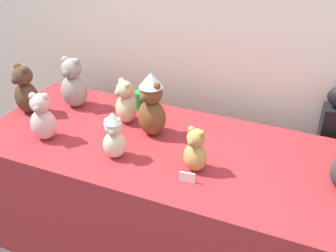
{
  "coord_description": "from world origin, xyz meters",
  "views": [
    {
      "loc": [
        0.66,
        -1.32,
        1.87
      ],
      "look_at": [
        0.0,
        0.25,
        0.83
      ],
      "focal_mm": 43.63,
      "sensor_mm": 36.0,
      "label": 1
    }
  ],
  "objects_px": {
    "teddy_bear_cocoa": "(25,91)",
    "teddy_bear_honey": "(195,151)",
    "teddy_bear_sand": "(125,103)",
    "teddy_bear_blush": "(42,118)",
    "teddy_bear_chestnut": "(151,105)",
    "display_table": "(168,200)",
    "party_cup_green": "(142,100)",
    "teddy_bear_cream": "(114,136)",
    "teddy_bear_ash": "(73,84)"
  },
  "relations": [
    {
      "from": "teddy_bear_blush",
      "to": "teddy_bear_cream",
      "type": "bearing_deg",
      "value": -19.67
    },
    {
      "from": "teddy_bear_ash",
      "to": "teddy_bear_blush",
      "type": "bearing_deg",
      "value": -82.12
    },
    {
      "from": "teddy_bear_chestnut",
      "to": "teddy_bear_ash",
      "type": "bearing_deg",
      "value": -168.13
    },
    {
      "from": "teddy_bear_blush",
      "to": "party_cup_green",
      "type": "bearing_deg",
      "value": 37.23
    },
    {
      "from": "display_table",
      "to": "teddy_bear_cocoa",
      "type": "height_order",
      "value": "teddy_bear_cocoa"
    },
    {
      "from": "teddy_bear_ash",
      "to": "party_cup_green",
      "type": "distance_m",
      "value": 0.4
    },
    {
      "from": "teddy_bear_sand",
      "to": "party_cup_green",
      "type": "distance_m",
      "value": 0.18
    },
    {
      "from": "teddy_bear_blush",
      "to": "teddy_bear_ash",
      "type": "relative_size",
      "value": 0.86
    },
    {
      "from": "display_table",
      "to": "teddy_bear_cocoa",
      "type": "relative_size",
      "value": 6.74
    },
    {
      "from": "teddy_bear_chestnut",
      "to": "teddy_bear_cocoa",
      "type": "distance_m",
      "value": 0.76
    },
    {
      "from": "teddy_bear_ash",
      "to": "display_table",
      "type": "bearing_deg",
      "value": -16.12
    },
    {
      "from": "teddy_bear_blush",
      "to": "teddy_bear_chestnut",
      "type": "bearing_deg",
      "value": 8.53
    },
    {
      "from": "teddy_bear_honey",
      "to": "teddy_bear_sand",
      "type": "relative_size",
      "value": 0.89
    },
    {
      "from": "teddy_bear_cocoa",
      "to": "teddy_bear_ash",
      "type": "height_order",
      "value": "teddy_bear_ash"
    },
    {
      "from": "party_cup_green",
      "to": "teddy_bear_cream",
      "type": "bearing_deg",
      "value": -79.03
    },
    {
      "from": "teddy_bear_cream",
      "to": "teddy_bear_cocoa",
      "type": "bearing_deg",
      "value": 138.74
    },
    {
      "from": "teddy_bear_cocoa",
      "to": "party_cup_green",
      "type": "relative_size",
      "value": 2.64
    },
    {
      "from": "teddy_bear_chestnut",
      "to": "teddy_bear_honey",
      "type": "relative_size",
      "value": 1.56
    },
    {
      "from": "teddy_bear_chestnut",
      "to": "teddy_bear_blush",
      "type": "bearing_deg",
      "value": -129.72
    },
    {
      "from": "teddy_bear_ash",
      "to": "party_cup_green",
      "type": "xyz_separation_m",
      "value": [
        0.37,
        0.12,
        -0.09
      ]
    },
    {
      "from": "display_table",
      "to": "teddy_bear_chestnut",
      "type": "height_order",
      "value": "teddy_bear_chestnut"
    },
    {
      "from": "display_table",
      "to": "party_cup_green",
      "type": "xyz_separation_m",
      "value": [
        -0.3,
        0.3,
        0.41
      ]
    },
    {
      "from": "teddy_bear_ash",
      "to": "teddy_bear_chestnut",
      "type": "bearing_deg",
      "value": -11.55
    },
    {
      "from": "display_table",
      "to": "teddy_bear_honey",
      "type": "relative_size",
      "value": 8.78
    },
    {
      "from": "teddy_bear_cream",
      "to": "party_cup_green",
      "type": "height_order",
      "value": "teddy_bear_cream"
    },
    {
      "from": "display_table",
      "to": "party_cup_green",
      "type": "bearing_deg",
      "value": 134.15
    },
    {
      "from": "teddy_bear_sand",
      "to": "teddy_bear_chestnut",
      "type": "bearing_deg",
      "value": 15.4
    },
    {
      "from": "display_table",
      "to": "teddy_bear_cream",
      "type": "bearing_deg",
      "value": -138.08
    },
    {
      "from": "display_table",
      "to": "teddy_bear_blush",
      "type": "relative_size",
      "value": 7.43
    },
    {
      "from": "teddy_bear_sand",
      "to": "teddy_bear_cream",
      "type": "relative_size",
      "value": 1.02
    },
    {
      "from": "teddy_bear_chestnut",
      "to": "teddy_bear_blush",
      "type": "relative_size",
      "value": 1.32
    },
    {
      "from": "teddy_bear_honey",
      "to": "teddy_bear_blush",
      "type": "relative_size",
      "value": 0.85
    },
    {
      "from": "teddy_bear_sand",
      "to": "teddy_bear_blush",
      "type": "bearing_deg",
      "value": -101.04
    },
    {
      "from": "teddy_bear_cream",
      "to": "teddy_bear_chestnut",
      "type": "bearing_deg",
      "value": 48.76
    },
    {
      "from": "teddy_bear_blush",
      "to": "teddy_bear_sand",
      "type": "xyz_separation_m",
      "value": [
        0.31,
        0.32,
        -0.01
      ]
    },
    {
      "from": "teddy_bear_cocoa",
      "to": "teddy_bear_honey",
      "type": "height_order",
      "value": "teddy_bear_cocoa"
    },
    {
      "from": "teddy_bear_honey",
      "to": "teddy_bear_sand",
      "type": "bearing_deg",
      "value": 167.41
    },
    {
      "from": "display_table",
      "to": "teddy_bear_sand",
      "type": "bearing_deg",
      "value": 155.88
    },
    {
      "from": "teddy_bear_honey",
      "to": "teddy_bear_ash",
      "type": "distance_m",
      "value": 0.91
    },
    {
      "from": "teddy_bear_cocoa",
      "to": "teddy_bear_ash",
      "type": "bearing_deg",
      "value": 55.08
    },
    {
      "from": "teddy_bear_honey",
      "to": "teddy_bear_cream",
      "type": "xyz_separation_m",
      "value": [
        -0.39,
        -0.05,
        0.02
      ]
    },
    {
      "from": "teddy_bear_chestnut",
      "to": "teddy_bear_honey",
      "type": "xyz_separation_m",
      "value": [
        0.31,
        -0.21,
        -0.07
      ]
    },
    {
      "from": "teddy_bear_sand",
      "to": "party_cup_green",
      "type": "xyz_separation_m",
      "value": [
        0.01,
        0.17,
        -0.06
      ]
    },
    {
      "from": "teddy_bear_sand",
      "to": "teddy_bear_honey",
      "type": "bearing_deg",
      "value": 5.02
    },
    {
      "from": "party_cup_green",
      "to": "teddy_bear_ash",
      "type": "bearing_deg",
      "value": -162.07
    },
    {
      "from": "teddy_bear_blush",
      "to": "party_cup_green",
      "type": "height_order",
      "value": "teddy_bear_blush"
    },
    {
      "from": "teddy_bear_cocoa",
      "to": "teddy_bear_blush",
      "type": "bearing_deg",
      "value": -19.79
    },
    {
      "from": "teddy_bear_cocoa",
      "to": "teddy_bear_cream",
      "type": "bearing_deg",
      "value": 0.29
    },
    {
      "from": "teddy_bear_chestnut",
      "to": "teddy_bear_cream",
      "type": "distance_m",
      "value": 0.28
    },
    {
      "from": "teddy_bear_honey",
      "to": "teddy_bear_ash",
      "type": "bearing_deg",
      "value": 175.64
    }
  ]
}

